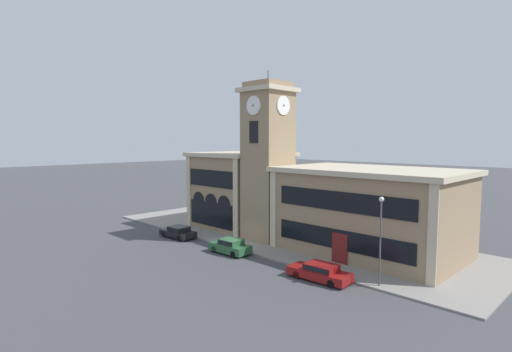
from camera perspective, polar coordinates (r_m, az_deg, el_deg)
name	(u,v)px	position (r m, az deg, el deg)	size (l,w,h in m)	color
ground_plane	(231,249)	(39.68, -3.61, -10.32)	(300.00, 300.00, 0.00)	#424247
sidewalk_kerb	(281,235)	(44.79, 3.62, -8.42)	(44.68, 14.91, 0.15)	gray
clock_tower	(268,162)	(41.97, 1.70, 2.07)	(4.84, 4.84, 17.75)	#937A5B
town_hall_left_wing	(242,189)	(49.16, -2.06, -1.87)	(9.91, 10.43, 9.08)	#937A5B
town_hall_right_wing	(369,211)	(38.61, 15.90, -4.82)	(16.67, 10.43, 8.00)	#937A5B
parked_car_near	(178,232)	(44.47, -11.05, -7.82)	(4.33, 2.15, 1.27)	black
parked_car_mid	(230,246)	(37.90, -3.68, -9.92)	(4.12, 2.11, 1.40)	#285633
parked_car_far	(320,272)	(31.34, 9.13, -13.33)	(4.99, 2.17, 1.28)	maroon
street_lamp	(381,229)	(29.86, 17.38, -7.19)	(0.36, 0.36, 6.44)	#4C4C51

